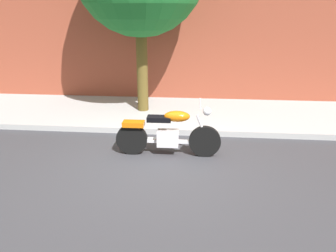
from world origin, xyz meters
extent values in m
plane|color=#38383D|center=(0.00, 0.00, 0.00)|extent=(60.00, 60.00, 0.00)
cube|color=#AAAAAA|center=(0.00, 3.04, 0.07)|extent=(20.74, 3.01, 0.14)
cylinder|color=black|center=(0.93, 0.42, 0.32)|extent=(0.65, 0.12, 0.65)
cylinder|color=black|center=(-0.57, 0.40, 0.32)|extent=(0.65, 0.12, 0.65)
cube|color=silver|center=(0.18, 0.41, 0.37)|extent=(0.44, 0.29, 0.32)
cube|color=silver|center=(0.18, 0.41, 0.30)|extent=(1.36, 0.10, 0.06)
ellipsoid|color=#D1660C|center=(0.36, 0.41, 0.85)|extent=(0.52, 0.27, 0.22)
cube|color=black|center=(0.00, 0.41, 0.79)|extent=(0.48, 0.25, 0.10)
cube|color=#D1660C|center=(-0.52, 0.40, 0.67)|extent=(0.44, 0.25, 0.10)
cylinder|color=silver|center=(0.87, 0.42, 0.60)|extent=(0.27, 0.05, 0.58)
cylinder|color=silver|center=(0.81, 0.42, 1.13)|extent=(0.05, 0.70, 0.04)
sphere|color=silver|center=(0.95, 0.42, 0.97)|extent=(0.17, 0.17, 0.17)
cylinder|color=silver|center=(-0.07, 0.57, 0.27)|extent=(0.80, 0.10, 0.09)
cylinder|color=brown|center=(-0.78, 3.10, 1.45)|extent=(0.31, 0.31, 2.91)
camera|label=1|loc=(0.75, -5.73, 2.85)|focal=34.64mm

